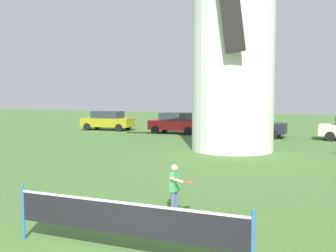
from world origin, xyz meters
TOP-DOWN VIEW (x-y plane):
  - windmill at (-1.55, 16.06)m, footprint 10.86×4.87m
  - tennis_net at (-0.01, 1.82)m, footprint 4.55×0.06m
  - player_far at (-0.15, 4.61)m, footprint 0.69×0.58m
  - parked_car_mustard at (-13.91, 24.12)m, footprint 4.31×2.09m
  - parked_car_red at (-7.61, 23.49)m, footprint 3.97×1.98m
  - parked_car_black at (-1.70, 23.18)m, footprint 4.13×1.93m

SIDE VIEW (x-z plane):
  - player_far at x=-0.15m, z-range 0.08..1.27m
  - tennis_net at x=-0.01m, z-range 0.13..1.23m
  - parked_car_red at x=-7.61m, z-range 0.03..1.59m
  - parked_car_black at x=-1.70m, z-range 0.03..1.59m
  - parked_car_mustard at x=-13.91m, z-range 0.03..1.59m
  - windmill at x=-1.55m, z-range -0.94..14.62m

